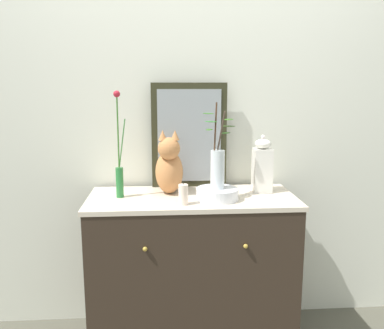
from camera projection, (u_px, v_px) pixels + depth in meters
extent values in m
cube|color=silver|center=(188.00, 118.00, 2.53)|extent=(4.40, 0.08, 2.60)
cube|color=#2F231A|center=(192.00, 273.00, 2.37)|extent=(1.13, 0.50, 0.87)
cube|color=beige|center=(192.00, 198.00, 2.28)|extent=(1.15, 0.51, 0.02)
sphere|color=#B79338|center=(145.00, 249.00, 2.04)|extent=(0.02, 0.02, 0.02)
sphere|color=#B79338|center=(246.00, 246.00, 2.08)|extent=(0.02, 0.02, 0.02)
cube|color=#2B2B19|center=(189.00, 136.00, 2.45)|extent=(0.45, 0.03, 0.62)
cube|color=gray|center=(189.00, 136.00, 2.44)|extent=(0.38, 0.01, 0.55)
ellipsoid|color=#BA7846|center=(169.00, 172.00, 2.33)|extent=(0.16, 0.21, 0.24)
sphere|color=#BA7846|center=(169.00, 149.00, 2.25)|extent=(0.12, 0.12, 0.12)
cone|color=#BA7846|center=(175.00, 135.00, 2.24)|extent=(0.05, 0.05, 0.06)
cone|color=#BA7846|center=(163.00, 135.00, 2.24)|extent=(0.05, 0.05, 0.06)
cylinder|color=#BA7846|center=(169.00, 183.00, 2.53)|extent=(0.03, 0.15, 0.03)
cylinder|color=#287235|center=(120.00, 182.00, 2.25)|extent=(0.04, 0.04, 0.17)
cylinder|color=#376A26|center=(118.00, 133.00, 2.20)|extent=(0.01, 0.01, 0.38)
sphere|color=#AB1D2D|center=(117.00, 94.00, 2.16)|extent=(0.04, 0.04, 0.04)
cylinder|color=#32722F|center=(122.00, 143.00, 2.21)|extent=(0.04, 0.01, 0.26)
cylinder|color=white|center=(217.00, 194.00, 2.21)|extent=(0.23, 0.23, 0.06)
cylinder|color=silver|center=(217.00, 170.00, 2.18)|extent=(0.08, 0.08, 0.21)
cylinder|color=#462E1E|center=(215.00, 134.00, 2.16)|extent=(0.02, 0.04, 0.33)
ellipsoid|color=#356B1F|center=(209.00, 130.00, 2.15)|extent=(0.06, 0.08, 0.01)
ellipsoid|color=#2D722A|center=(211.00, 122.00, 2.14)|extent=(0.08, 0.06, 0.01)
ellipsoid|color=#306520|center=(208.00, 113.00, 2.15)|extent=(0.08, 0.07, 0.01)
cylinder|color=#45372D|center=(220.00, 138.00, 2.16)|extent=(0.05, 0.07, 0.29)
ellipsoid|color=#3A6B28|center=(226.00, 133.00, 2.20)|extent=(0.08, 0.07, 0.01)
ellipsoid|color=#3E6226|center=(229.00, 126.00, 2.19)|extent=(0.08, 0.05, 0.01)
ellipsoid|color=#346D1C|center=(228.00, 119.00, 2.17)|extent=(0.08, 0.07, 0.01)
cube|color=white|center=(262.00, 170.00, 2.36)|extent=(0.10, 0.10, 0.25)
ellipsoid|color=white|center=(263.00, 144.00, 2.33)|extent=(0.09, 0.09, 0.06)
sphere|color=white|center=(263.00, 137.00, 2.33)|extent=(0.02, 0.02, 0.02)
cylinder|color=beige|center=(183.00, 195.00, 2.11)|extent=(0.05, 0.05, 0.11)
cylinder|color=black|center=(183.00, 183.00, 2.10)|extent=(0.00, 0.00, 0.01)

